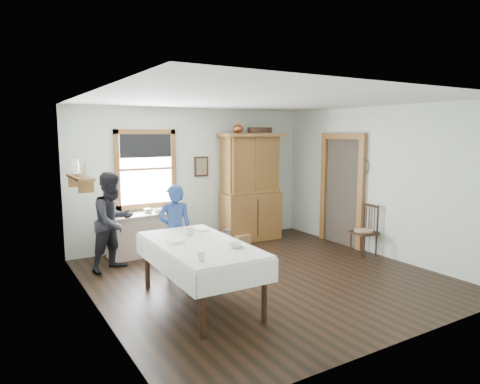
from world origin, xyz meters
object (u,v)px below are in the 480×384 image
Objects in this scene: china_hutch at (251,187)px; wicker_basket at (242,239)px; work_counter at (145,234)px; dining_table at (200,273)px; woman_blue at (175,234)px; figure_dark at (113,225)px; spindle_chair at (364,230)px; pail at (229,237)px.

wicker_basket is at bearing -142.62° from china_hutch.
work_counter is 0.66× the size of dining_table.
china_hutch is at bearing -133.60° from woman_blue.
figure_dark is (-0.71, -0.60, 0.36)m from work_counter.
wicker_basket is 0.22× the size of figure_dark.
spindle_chair is 2.87× the size of wicker_basket.
china_hutch is at bearing -5.63° from work_counter.
woman_blue is at bearing 82.72° from dining_table.
wicker_basket is (-1.50, 1.82, -0.37)m from spindle_chair.
work_counter is at bearing -73.82° from woman_blue.
spindle_chair reaches higher than pail.
spindle_chair is at bearing -36.60° from work_counter.
woman_blue is (0.15, 1.19, 0.26)m from dining_table.
china_hutch is 6.82× the size of wicker_basket.
woman_blue is (-2.27, -1.37, -0.44)m from china_hutch.
woman_blue reaches higher than wicker_basket.
figure_dark is (-4.12, 1.52, 0.28)m from spindle_chair.
figure_dark reaches higher than wicker_basket.
spindle_chair is (3.41, -2.11, 0.08)m from work_counter.
work_counter is 1.72m from pail.
woman_blue reaches higher than spindle_chair.
woman_blue is 0.90× the size of figure_dark.
china_hutch is 3.07m from figure_dark.
spindle_chair reaches higher than wicker_basket.
spindle_chair is at bearing -49.02° from pail.
spindle_chair is at bearing -50.57° from wicker_basket.
spindle_chair is 0.63× the size of figure_dark.
dining_table is at bearing -97.69° from work_counter.
pail is at bearing 53.31° from dining_table.
work_counter reaches higher than wicker_basket.
dining_table is at bearing -126.69° from pail.
work_counter is 0.61× the size of china_hutch.
wicker_basket is at bearing -134.25° from woman_blue.
dining_table is at bearing -100.08° from figure_dark.
china_hutch is 1.11m from wicker_basket.
figure_dark is (-3.00, -0.56, -0.36)m from china_hutch.
pail is at bearing 135.85° from spindle_chair.
woman_blue is (-1.89, -1.11, 0.57)m from wicker_basket.
woman_blue reaches higher than pail.
dining_table is 3.09m from wicker_basket.
dining_table reaches higher than pail.
spindle_chair is (3.54, 0.47, 0.06)m from dining_table.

